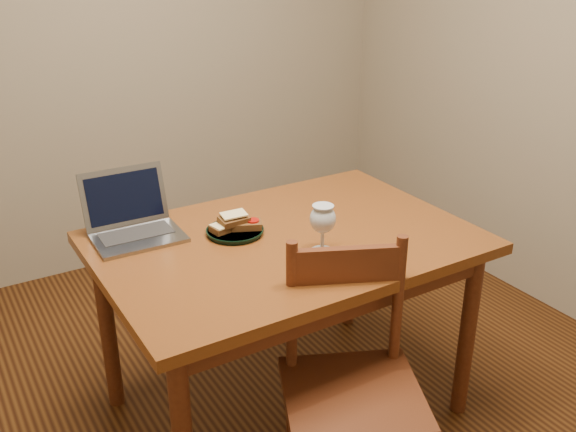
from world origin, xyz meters
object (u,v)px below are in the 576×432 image
milk_glass (323,229)px  laptop (132,218)px  table (286,259)px  plate (235,231)px  chair (352,376)px

milk_glass → laptop: laptop is taller
table → plate: (-0.14, 0.12, 0.09)m
table → milk_glass: milk_glass is taller
table → laptop: 0.57m
table → milk_glass: (0.05, -0.16, 0.17)m
plate → laptop: (-0.31, 0.19, 0.05)m
chair → milk_glass: (0.11, 0.33, 0.34)m
laptop → milk_glass: bearing=-42.2°
chair → plate: size_ratio=2.63×
table → milk_glass: bearing=-73.0°
chair → laptop: (-0.39, 0.80, 0.31)m
plate → laptop: size_ratio=0.67×
milk_glass → laptop: size_ratio=0.55×
laptop → chair: bearing=-62.7°
chair → milk_glass: 0.49m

